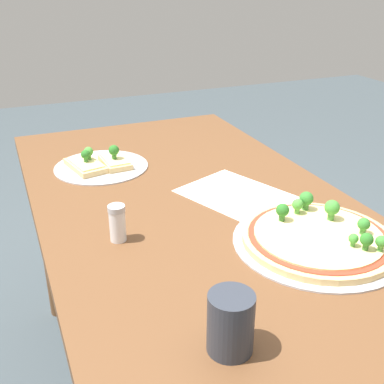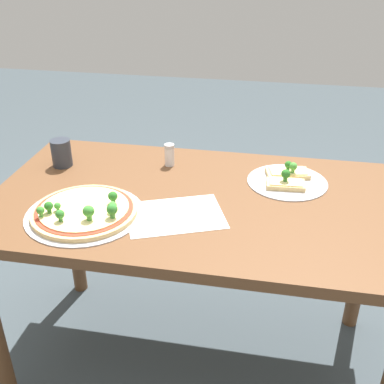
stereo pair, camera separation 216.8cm
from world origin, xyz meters
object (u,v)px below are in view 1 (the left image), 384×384
pizza_tray_slice (100,164)px  drinking_cup (231,323)px  pizza_tray_whole (318,237)px  condiment_shaker (117,223)px  dining_table (189,229)px

pizza_tray_slice → drinking_cup: size_ratio=2.74×
pizza_tray_whole → condiment_shaker: 0.43m
dining_table → pizza_tray_slice: bearing=-149.1°
drinking_cup → dining_table: bearing=164.3°
dining_table → pizza_tray_whole: 0.37m
dining_table → pizza_tray_slice: pizza_tray_slice is taller
drinking_cup → pizza_tray_slice: bearing=-178.6°
pizza_tray_slice → drinking_cup: bearing=1.4°
dining_table → pizza_tray_slice: (-0.28, -0.17, 0.11)m
dining_table → condiment_shaker: condiment_shaker is taller
pizza_tray_slice → drinking_cup: (0.81, 0.02, 0.04)m
pizza_tray_whole → pizza_tray_slice: (-0.60, -0.33, -0.00)m
condiment_shaker → pizza_tray_whole: bearing=66.0°
dining_table → drinking_cup: bearing=-15.7°
pizza_tray_slice → drinking_cup: 0.81m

